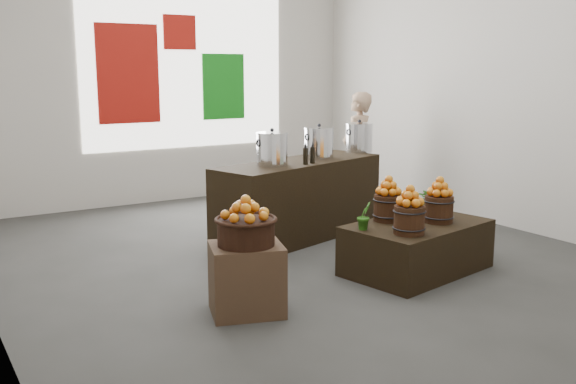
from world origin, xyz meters
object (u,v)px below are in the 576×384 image
counter (299,200)px  stock_pot_right (359,138)px  stock_pot_center (319,144)px  shopper (357,150)px  display_table (417,247)px  stock_pot_left (272,150)px  crate (247,279)px  wicker_basket (246,232)px

counter → stock_pot_right: size_ratio=6.47×
stock_pot_center → stock_pot_right: (0.78, 0.23, 0.00)m
counter → shopper: size_ratio=1.36×
counter → stock_pot_center: 0.73m
display_table → stock_pot_left: (-0.73, 1.57, 0.85)m
counter → stock_pot_right: stock_pot_right is taller
counter → stock_pot_center: size_ratio=6.47×
counter → display_table: bearing=-96.4°
crate → stock_pot_left: size_ratio=1.66×
stock_pot_center → shopper: shopper is taller
crate → display_table: size_ratio=0.41×
stock_pot_center → display_table: bearing=-91.6°
crate → counter: bearing=47.2°
stock_pot_left → stock_pot_right: bearing=16.2°
stock_pot_center → shopper: 1.64m
stock_pot_center → stock_pot_left: bearing=-163.8°
shopper → display_table: bearing=36.8°
wicker_basket → stock_pot_center: 2.78m
shopper → wicker_basket: bearing=13.8°
crate → stock_pot_center: bearing=43.4°
stock_pot_center → shopper: bearing=35.7°
wicker_basket → stock_pot_right: bearing=37.2°
stock_pot_center → counter: bearing=-163.8°
crate → stock_pot_left: stock_pot_left is taller
stock_pot_right → shopper: size_ratio=0.21×
wicker_basket → counter: 2.45m
display_table → counter: (-0.29, 1.69, 0.21)m
stock_pot_left → stock_pot_center: (0.78, 0.23, 0.00)m
crate → stock_pot_left: bearing=53.8°
crate → stock_pot_center: 2.86m
wicker_basket → stock_pot_left: bearing=53.8°
counter → shopper: (1.65, 1.04, 0.37)m
display_table → shopper: size_ratio=0.85×
stock_pot_left → wicker_basket: bearing=-126.2°
stock_pot_right → wicker_basket: bearing=-142.8°
stock_pot_right → shopper: shopper is taller
wicker_basket → stock_pot_right: 3.52m
stock_pot_center → stock_pot_right: size_ratio=1.00×
wicker_basket → stock_pot_right: (2.78, 2.12, 0.41)m
wicker_basket → stock_pot_left: stock_pot_left is taller
wicker_basket → display_table: wicker_basket is taller
stock_pot_center → stock_pot_right: bearing=16.2°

